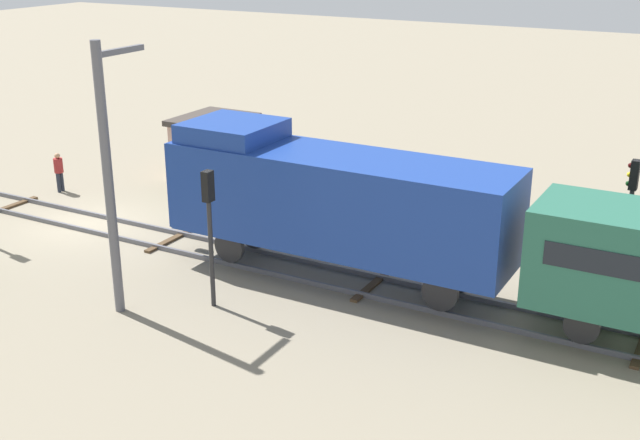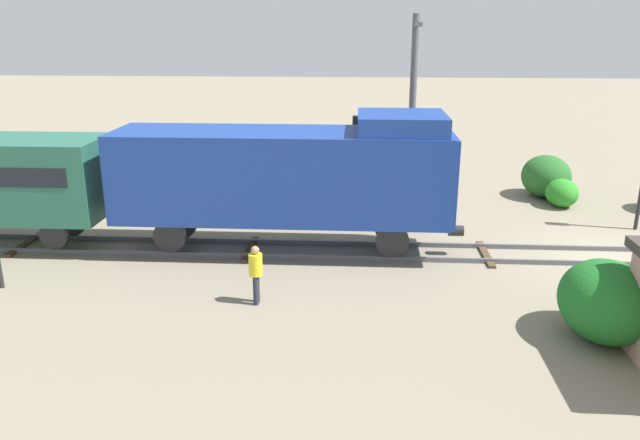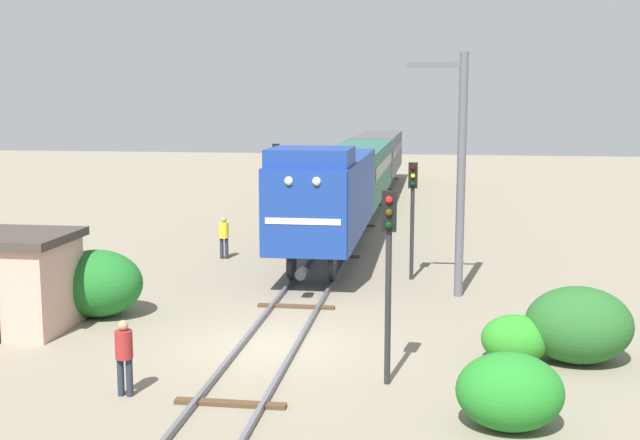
# 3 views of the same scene
# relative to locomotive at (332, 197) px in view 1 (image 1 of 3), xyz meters

# --- Properties ---
(ground_plane) EXTENTS (144.64, 144.64, 0.00)m
(ground_plane) POSITION_rel_locomotive_xyz_m (0.00, -10.68, -2.77)
(ground_plane) COLOR gray
(railway_track) EXTENTS (2.40, 96.42, 0.16)m
(railway_track) POSITION_rel_locomotive_xyz_m (0.00, -10.68, -2.70)
(railway_track) COLOR #595960
(railway_track) RESTS_ON ground
(locomotive) EXTENTS (2.90, 11.60, 4.60)m
(locomotive) POSITION_rel_locomotive_xyz_m (0.00, 0.00, 0.00)
(locomotive) COLOR navy
(locomotive) RESTS_ON railway_track
(traffic_signal_mid) EXTENTS (0.32, 0.34, 4.19)m
(traffic_signal_mid) POSITION_rel_locomotive_xyz_m (3.40, -2.19, 0.14)
(traffic_signal_mid) COLOR #262628
(traffic_signal_mid) RESTS_ON ground
(traffic_signal_far) EXTENTS (0.32, 0.34, 4.20)m
(traffic_signal_far) POSITION_rel_locomotive_xyz_m (-3.60, 8.20, 0.15)
(traffic_signal_far) COLOR #262628
(traffic_signal_far) RESTS_ON ground
(worker_near_track) EXTENTS (0.38, 0.38, 1.70)m
(worker_near_track) POSITION_rel_locomotive_xyz_m (-2.40, -14.48, -1.78)
(worker_near_track) COLOR #262B38
(worker_near_track) RESTS_ON ground
(worker_by_signal) EXTENTS (0.38, 0.38, 1.70)m
(worker_by_signal) POSITION_rel_locomotive_xyz_m (-4.20, 0.47, -1.78)
(worker_by_signal) COLOR #262B38
(worker_by_signal) RESTS_ON ground
(catenary_mast) EXTENTS (1.94, 0.28, 7.86)m
(catenary_mast) POSITION_rel_locomotive_xyz_m (4.94, -4.40, 1.40)
(catenary_mast) COLOR #595960
(catenary_mast) RESTS_ON ground
(relay_hut) EXTENTS (3.50, 2.90, 2.74)m
(relay_hut) POSITION_rel_locomotive_xyz_m (-7.50, -10.07, -1.38)
(relay_hut) COLOR #D19E8C
(relay_hut) RESTS_ON ground
(bush_far) EXTENTS (2.75, 2.25, 2.00)m
(bush_far) POSITION_rel_locomotive_xyz_m (-5.67, -8.44, -1.78)
(bush_far) COLOR #1E6D26
(bush_far) RESTS_ON ground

